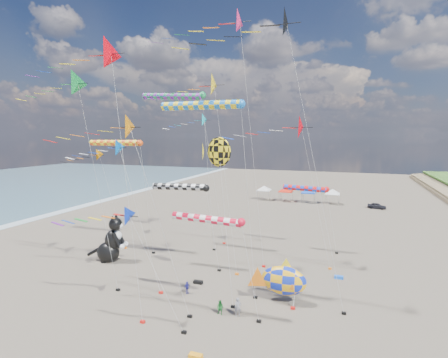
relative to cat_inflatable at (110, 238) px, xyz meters
name	(u,v)px	position (x,y,z in m)	size (l,w,h in m)	color
delta_kite_0	(87,157)	(-6.71, 4.49, 9.00)	(10.80, 1.75, 13.06)	orange
delta_kite_1	(201,122)	(7.04, 10.72, 13.73)	(8.66, 1.96, 17.83)	#0CC0D5
delta_kite_2	(233,21)	(13.71, 4.18, 24.00)	(13.87, 2.87, 28.48)	#DD2261
delta_kite_3	(125,130)	(8.69, -8.53, 12.30)	(12.88, 2.23, 16.53)	orange
delta_kite_4	(86,53)	(6.85, -10.54, 18.06)	(12.52, 2.77, 22.47)	red
delta_kite_5	(301,129)	(20.89, 6.00, 12.60)	(11.65, 2.74, 16.99)	#BF0410
delta_kite_6	(124,219)	(9.85, -10.78, 5.50)	(10.60, 1.73, 9.56)	#0B2CBE
delta_kite_7	(205,85)	(11.75, 1.09, 16.99)	(10.78, 2.61, 21.32)	yellow
delta_kite_8	(85,87)	(3.01, -6.36, 16.28)	(9.41, 2.50, 20.56)	#108735
delta_kite_9	(284,28)	(20.57, -3.81, 20.35)	(13.95, 2.52, 24.69)	black
delta_kite_10	(106,151)	(4.31, -5.51, 10.41)	(10.71, 1.77, 14.47)	blue
windsock_0	(175,97)	(4.79, 7.76, 16.75)	(10.11, 0.91, 20.06)	#198A4B
windsock_1	(183,187)	(8.81, 1.43, 6.22)	(8.04, 0.78, 9.44)	black
windsock_2	(211,220)	(15.65, -7.38, 5.13)	(7.54, 0.67, 8.32)	red
windsock_3	(307,189)	(21.15, 11.65, 5.20)	(7.04, 0.71, 8.40)	red
windsock_4	(204,106)	(13.54, -3.49, 14.49)	(9.33, 0.83, 17.77)	blue
windsock_5	(118,143)	(-1.32, 4.04, 10.90)	(8.78, 0.77, 14.15)	#E34A13
angelfish_kite	(217,153)	(14.86, -3.83, 10.33)	(3.74, 3.02, 14.55)	yellow
cat_inflatable	(110,238)	(0.00, 0.00, 0.00)	(4.14, 2.07, 5.58)	black
fish_inflatable	(283,280)	(20.88, -3.36, -0.78)	(5.39, 2.65, 4.05)	#132CBC
person_adult	(238,307)	(17.87, -7.04, -2.02)	(0.57, 0.37, 1.55)	gray
child_green	(220,308)	(16.44, -7.30, -2.18)	(0.60, 0.47, 1.23)	#1E772C
child_blue	(187,287)	(12.15, -4.64, -2.22)	(0.67, 0.28, 1.15)	#292996
kite_bag_0	(196,356)	(16.87, -13.17, -2.64)	(0.90, 0.44, 0.30)	#FF9E15
kite_bag_1	(339,277)	(25.42, 3.68, -2.64)	(0.90, 0.44, 0.30)	blue
kite_bag_2	(198,282)	(12.23, -2.31, -2.64)	(0.90, 0.44, 0.30)	black
tent_row	(297,188)	(15.43, 44.73, 0.36)	(19.20, 4.20, 3.80)	silver
parked_car	(377,206)	(31.64, 42.73, -2.19)	(1.41, 3.52, 1.20)	#26262D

